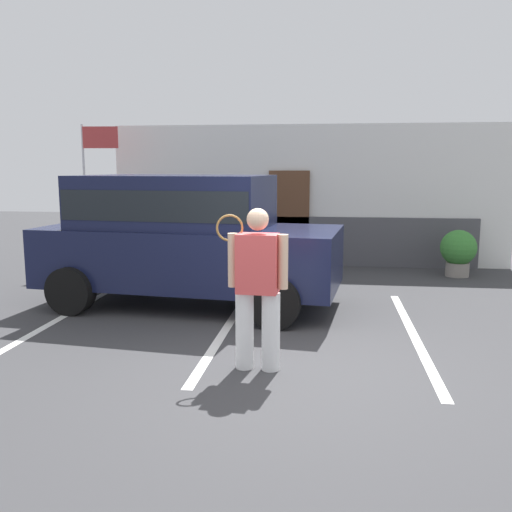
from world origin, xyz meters
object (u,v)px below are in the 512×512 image
tennis_player_man (257,286)px  flag_pole (92,169)px  parked_suv (184,234)px  potted_plant_by_porch (458,251)px

tennis_player_man → flag_pole: size_ratio=0.57×
parked_suv → potted_plant_by_porch: parked_suv is taller
flag_pole → parked_suv: bearing=-47.3°
parked_suv → potted_plant_by_porch: size_ratio=5.09×
parked_suv → tennis_player_man: (1.51, -2.68, -0.23)m
parked_suv → potted_plant_by_porch: 5.73m
tennis_player_man → potted_plant_by_porch: 6.60m
potted_plant_by_porch → flag_pole: bearing=179.9°
tennis_player_man → flag_pole: flag_pole is taller
potted_plant_by_porch → tennis_player_man: bearing=-120.4°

